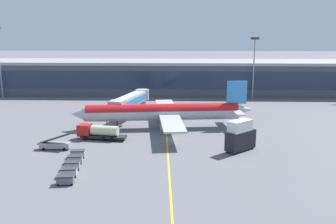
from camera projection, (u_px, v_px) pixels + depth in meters
The scene contains 14 objects.
ground_plane at pixel (173, 139), 84.60m from camera, with size 700.00×700.00×0.00m, color slate.
apron_lead_in_line at pixel (167, 136), 86.61m from camera, with size 0.30×80.00×0.01m, color yellow.
terminal_building at pixel (131, 77), 145.02m from camera, with size 181.13×20.99×12.29m.
main_airliner at pixel (164, 112), 93.23m from camera, with size 44.97×35.89×11.55m.
jet_bridge at pixel (132, 100), 103.06m from camera, with size 8.61×21.29×6.75m.
fuel_tanker at pixel (99, 132), 84.00m from camera, with size 11.04×3.95×3.25m.
catering_lift at pixel (240, 136), 75.89m from camera, with size 6.71×6.43×6.30m.
belt_loader at pixel (55, 145), 77.25m from camera, with size 6.92×2.04×3.49m.
baggage_cart_0 at pixel (65, 180), 59.79m from camera, with size 2.81×1.88×1.48m.
baggage_cart_1 at pixel (69, 172), 62.91m from camera, with size 2.81×1.88×1.48m.
baggage_cart_2 at pixel (72, 165), 66.03m from camera, with size 2.81×1.88×1.48m.
baggage_cart_3 at pixel (75, 159), 69.15m from camera, with size 2.81×1.88×1.48m.
baggage_cart_4 at pixel (78, 154), 72.26m from camera, with size 2.81×1.88×1.48m.
apron_light_mast_1 at pixel (254, 63), 130.50m from camera, with size 2.80×0.50×21.29m.
Camera 1 is at (1.59, -81.36, 23.93)m, focal length 40.68 mm.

